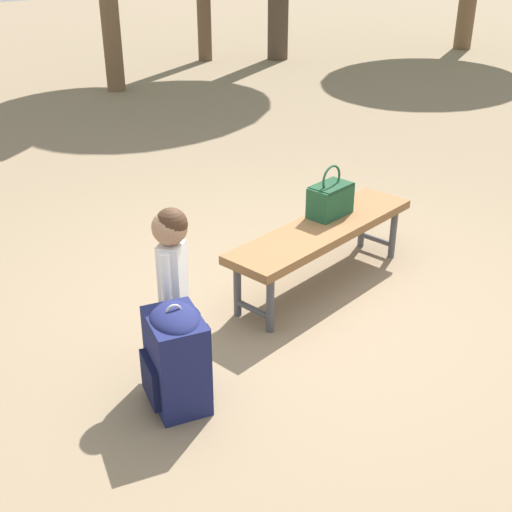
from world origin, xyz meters
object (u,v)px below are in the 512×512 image
Objects in this scene: park_bench at (323,233)px; backpack_large at (176,355)px; handbag at (330,198)px; child_standing at (172,263)px.

park_bench is 2.73× the size of backpack_large.
handbag is 1.47m from child_standing.
backpack_large is (1.62, 0.65, -0.28)m from handbag.
park_bench is 1.56m from backpack_large.
park_bench is at bearing -159.89° from backpack_large.
handbag is at bearing -167.54° from child_standing.
child_standing is (1.28, 0.21, 0.25)m from park_bench.
backpack_large is at bearing 20.11° from park_bench.
park_bench is 1.32m from child_standing.
handbag is 0.61× the size of backpack_large.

